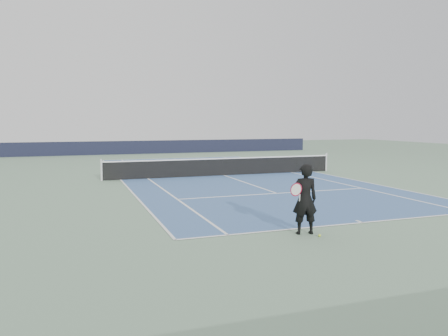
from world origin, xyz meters
name	(u,v)px	position (x,y,z in m)	size (l,w,h in m)	color
ground	(224,176)	(0.00, 0.00, 0.00)	(80.00, 80.00, 0.00)	slate
court_surface	(224,175)	(0.00, 0.00, 0.01)	(10.97, 23.77, 0.01)	#3C5D8F
tennis_net	(224,166)	(0.00, 0.00, 0.50)	(12.90, 0.10, 1.07)	silver
windscreen_far	(159,147)	(0.00, 17.88, 0.60)	(30.00, 0.25, 1.20)	black
tennis_player	(305,199)	(-2.20, -12.39, 0.91)	(0.83, 0.61, 1.82)	black
tennis_ball	(320,235)	(-1.98, -12.78, 0.03)	(0.07, 0.07, 0.07)	#BAD52B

